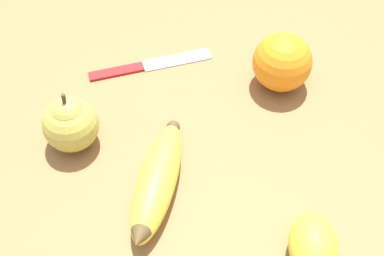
% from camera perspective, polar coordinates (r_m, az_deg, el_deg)
% --- Properties ---
extents(ground_plane, '(3.00, 3.00, 0.00)m').
position_cam_1_polar(ground_plane, '(0.70, 3.98, 0.43)').
color(ground_plane, olive).
extents(banana, '(0.05, 0.19, 0.04)m').
position_cam_1_polar(banana, '(0.62, -3.76, -5.72)').
color(banana, yellow).
rests_on(banana, ground_plane).
extents(orange, '(0.08, 0.08, 0.08)m').
position_cam_1_polar(orange, '(0.73, 9.60, 6.93)').
color(orange, orange).
rests_on(orange, ground_plane).
extents(pear, '(0.07, 0.07, 0.09)m').
position_cam_1_polar(pear, '(0.67, -12.86, 0.57)').
color(pear, '#B7AD47').
rests_on(pear, ground_plane).
extents(lemon, '(0.06, 0.08, 0.05)m').
position_cam_1_polar(lemon, '(0.59, 12.78, -12.19)').
color(lemon, yellow).
rests_on(lemon, ground_plane).
extents(paring_knife, '(0.17, 0.10, 0.01)m').
position_cam_1_polar(paring_knife, '(0.78, -4.91, 6.70)').
color(paring_knife, silver).
rests_on(paring_knife, ground_plane).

